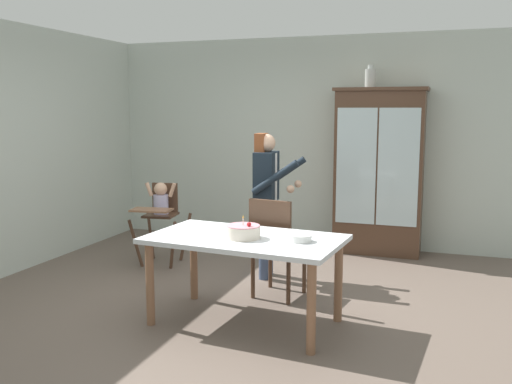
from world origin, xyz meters
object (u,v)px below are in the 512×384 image
(birthday_cake, at_px, (243,232))
(dining_table, at_px, (245,248))
(china_cabinet, at_px, (379,171))
(dining_chair_far_side, at_px, (274,241))
(serving_bowl, at_px, (300,238))
(high_chair_with_toddler, at_px, (161,208))
(adult_person, at_px, (267,187))
(ceramic_vase, at_px, (370,78))

(birthday_cake, bearing_deg, dining_table, 95.77)
(birthday_cake, bearing_deg, china_cabinet, 75.08)
(dining_chair_far_side, bearing_deg, birthday_cake, 95.27)
(birthday_cake, relative_size, serving_bowl, 1.56)
(china_cabinet, distance_m, birthday_cake, 2.89)
(high_chair_with_toddler, relative_size, adult_person, 0.62)
(china_cabinet, bearing_deg, adult_person, -124.54)
(high_chair_with_toddler, height_order, dining_table, high_chair_with_toddler)
(serving_bowl, relative_size, dining_chair_far_side, 0.19)
(ceramic_vase, xyz_separation_m, adult_person, (-0.84, -1.43, -1.18))
(china_cabinet, bearing_deg, birthday_cake, -104.92)
(high_chair_with_toddler, height_order, birthday_cake, high_chair_with_toddler)
(ceramic_vase, relative_size, dining_table, 0.16)
(china_cabinet, xyz_separation_m, high_chair_with_toddler, (-2.29, -1.33, -0.37))
(dining_table, bearing_deg, high_chair_with_toddler, 137.81)
(dining_table, bearing_deg, china_cabinet, 74.70)
(dining_table, bearing_deg, ceramic_vase, 77.40)
(ceramic_vase, relative_size, dining_chair_far_side, 0.28)
(adult_person, xyz_separation_m, serving_bowl, (0.71, -1.32, -0.20))
(ceramic_vase, xyz_separation_m, dining_chair_far_side, (-0.56, -2.07, -1.60))
(dining_table, bearing_deg, birthday_cake, -84.23)
(ceramic_vase, relative_size, birthday_cake, 0.96)
(ceramic_vase, height_order, high_chair_with_toddler, ceramic_vase)
(ceramic_vase, height_order, adult_person, ceramic_vase)
(high_chair_with_toddler, bearing_deg, birthday_cake, -50.69)
(dining_table, relative_size, serving_bowl, 9.18)
(high_chair_with_toddler, xyz_separation_m, dining_chair_far_side, (1.60, -0.74, -0.10))
(dining_chair_far_side, bearing_deg, high_chair_with_toddler, -15.95)
(high_chair_with_toddler, xyz_separation_m, birthday_cake, (1.55, -1.46, 0.14))
(birthday_cake, distance_m, serving_bowl, 0.47)
(high_chair_with_toddler, bearing_deg, serving_bowl, -42.49)
(dining_table, xyz_separation_m, serving_bowl, (0.48, -0.01, 0.12))
(ceramic_vase, distance_m, birthday_cake, 3.16)
(adult_person, bearing_deg, serving_bowl, -155.78)
(adult_person, height_order, serving_bowl, adult_person)
(china_cabinet, relative_size, dining_table, 1.23)
(china_cabinet, bearing_deg, high_chair_with_toddler, -149.99)
(ceramic_vase, bearing_deg, serving_bowl, -92.83)
(adult_person, bearing_deg, dining_table, -173.93)
(ceramic_vase, distance_m, dining_chair_far_side, 2.67)
(china_cabinet, height_order, adult_person, china_cabinet)
(birthday_cake, height_order, serving_bowl, birthday_cake)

